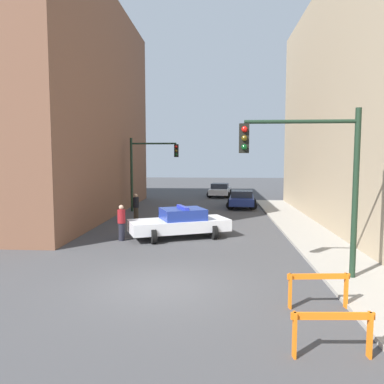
{
  "coord_description": "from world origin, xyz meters",
  "views": [
    {
      "loc": [
        1.7,
        -10.73,
        3.84
      ],
      "look_at": [
        0.43,
        7.68,
        2.12
      ],
      "focal_mm": 35.0,
      "sensor_mm": 36.0,
      "label": 1
    }
  ],
  "objects": [
    {
      "name": "ground_plane",
      "position": [
        0.0,
        0.0,
        0.0
      ],
      "size": [
        120.0,
        120.0,
        0.0
      ],
      "primitive_type": "plane",
      "color": "#424244"
    },
    {
      "name": "sidewalk_right",
      "position": [
        6.2,
        0.0,
        0.06
      ],
      "size": [
        2.4,
        44.0,
        0.12
      ],
      "color": "#9E998E",
      "rests_on": "ground_plane"
    },
    {
      "name": "building_corner_left",
      "position": [
        -12.0,
        14.0,
        7.14
      ],
      "size": [
        14.0,
        20.0,
        14.28
      ],
      "color": "brown",
      "rests_on": "ground_plane"
    },
    {
      "name": "traffic_light_near",
      "position": [
        4.73,
        0.94,
        3.53
      ],
      "size": [
        3.64,
        0.35,
        5.2
      ],
      "color": "black",
      "rests_on": "sidewalk_right"
    },
    {
      "name": "traffic_light_far",
      "position": [
        -3.3,
        15.41,
        3.4
      ],
      "size": [
        3.44,
        0.35,
        5.2
      ],
      "color": "black",
      "rests_on": "ground_plane"
    },
    {
      "name": "police_car",
      "position": [
        -0.09,
        6.85,
        0.72
      ],
      "size": [
        5.05,
        3.54,
        1.52
      ],
      "rotation": [
        0.0,
        0.0,
        1.97
      ],
      "color": "white",
      "rests_on": "ground_plane"
    },
    {
      "name": "parked_car_near",
      "position": [
        3.55,
        17.96,
        0.67
      ],
      "size": [
        2.47,
        4.42,
        1.31
      ],
      "rotation": [
        0.0,
        0.0,
        -0.07
      ],
      "color": "navy",
      "rests_on": "ground_plane"
    },
    {
      "name": "parked_car_mid",
      "position": [
        1.92,
        25.76,
        0.67
      ],
      "size": [
        2.55,
        4.46,
        1.31
      ],
      "rotation": [
        0.0,
        0.0,
        -0.1
      ],
      "color": "silver",
      "rests_on": "ground_plane"
    },
    {
      "name": "pedestrian_crossing",
      "position": [
        -2.72,
        6.03,
        0.86
      ],
      "size": [
        0.38,
        0.38,
        1.66
      ],
      "rotation": [
        0.0,
        0.0,
        4.67
      ],
      "color": "black",
      "rests_on": "ground_plane"
    },
    {
      "name": "pedestrian_corner",
      "position": [
        -3.22,
        11.37,
        0.86
      ],
      "size": [
        0.47,
        0.47,
        1.66
      ],
      "rotation": [
        0.0,
        0.0,
        5.12
      ],
      "color": "#382D23",
      "rests_on": "ground_plane"
    },
    {
      "name": "barrier_front",
      "position": [
        3.9,
        -3.7,
        0.62
      ],
      "size": [
        1.6,
        0.26,
        0.9
      ],
      "rotation": [
        0.0,
        0.0,
        0.07
      ],
      "color": "orange",
      "rests_on": "ground_plane"
    },
    {
      "name": "barrier_mid",
      "position": [
        4.27,
        -1.29,
        0.62
      ],
      "size": [
        1.6,
        0.3,
        0.9
      ],
      "rotation": [
        0.0,
        0.0,
        0.1
      ],
      "color": "orange",
      "rests_on": "ground_plane"
    }
  ]
}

